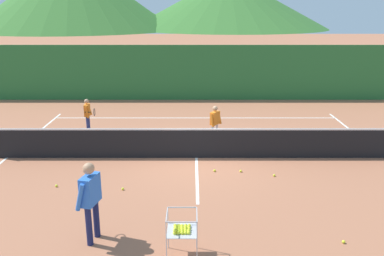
# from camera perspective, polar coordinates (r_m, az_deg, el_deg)

# --- Properties ---
(ground_plane) EXTENTS (120.00, 120.00, 0.00)m
(ground_plane) POSITION_cam_1_polar(r_m,az_deg,el_deg) (12.95, 0.66, -4.18)
(ground_plane) COLOR #A86647
(line_baseline_far) EXTENTS (12.00, 0.08, 0.01)m
(line_baseline_far) POSITION_cam_1_polar(r_m,az_deg,el_deg) (17.51, 0.49, 1.42)
(line_baseline_far) COLOR white
(line_baseline_far) RESTS_ON ground
(line_sideline_west) EXTENTS (0.08, 10.95, 0.01)m
(line_sideline_west) POSITION_cam_1_polar(r_m,az_deg,el_deg) (14.21, -24.38, -3.79)
(line_sideline_west) COLOR white
(line_sideline_west) RESTS_ON ground
(line_service_center) EXTENTS (0.08, 6.34, 0.01)m
(line_service_center) POSITION_cam_1_polar(r_m,az_deg,el_deg) (12.94, 0.66, -4.17)
(line_service_center) COLOR white
(line_service_center) RESTS_ON ground
(tennis_net) EXTENTS (12.58, 0.08, 1.05)m
(tennis_net) POSITION_cam_1_polar(r_m,az_deg,el_deg) (12.78, 0.66, -2.09)
(tennis_net) COLOR #333338
(tennis_net) RESTS_ON ground
(instructor) EXTENTS (0.44, 0.83, 1.70)m
(instructor) POSITION_cam_1_polar(r_m,az_deg,el_deg) (8.44, -13.97, -9.03)
(instructor) COLOR #191E4C
(instructor) RESTS_ON ground
(student_0) EXTENTS (0.43, 0.60, 1.28)m
(student_0) POSITION_cam_1_polar(r_m,az_deg,el_deg) (15.84, -14.31, 2.12)
(student_0) COLOR navy
(student_0) RESTS_ON ground
(student_1) EXTENTS (0.45, 0.49, 1.30)m
(student_1) POSITION_cam_1_polar(r_m,az_deg,el_deg) (14.24, 3.27, 1.05)
(student_1) COLOR silver
(student_1) RESTS_ON ground
(ball_cart) EXTENTS (0.58, 0.58, 0.90)m
(ball_cart) POSITION_cam_1_polar(r_m,az_deg,el_deg) (7.91, -1.40, -13.95)
(ball_cart) COLOR #B7B7BC
(ball_cart) RESTS_ON ground
(tennis_ball_0) EXTENTS (0.07, 0.07, 0.07)m
(tennis_ball_0) POSITION_cam_1_polar(r_m,az_deg,el_deg) (10.91, -9.60, -8.36)
(tennis_ball_0) COLOR yellow
(tennis_ball_0) RESTS_ON ground
(tennis_ball_2) EXTENTS (0.07, 0.07, 0.07)m
(tennis_ball_2) POSITION_cam_1_polar(r_m,az_deg,el_deg) (11.94, 6.84, -5.98)
(tennis_ball_2) COLOR yellow
(tennis_ball_2) RESTS_ON ground
(tennis_ball_3) EXTENTS (0.07, 0.07, 0.07)m
(tennis_ball_3) POSITION_cam_1_polar(r_m,az_deg,el_deg) (11.79, 11.44, -6.50)
(tennis_ball_3) COLOR yellow
(tennis_ball_3) RESTS_ON ground
(tennis_ball_5) EXTENTS (0.07, 0.07, 0.07)m
(tennis_ball_5) POSITION_cam_1_polar(r_m,az_deg,el_deg) (11.91, 3.21, -5.95)
(tennis_ball_5) COLOR yellow
(tennis_ball_5) RESTS_ON ground
(tennis_ball_6) EXTENTS (0.07, 0.07, 0.07)m
(tennis_ball_6) POSITION_cam_1_polar(r_m,az_deg,el_deg) (11.51, -18.36, -7.65)
(tennis_ball_6) COLOR yellow
(tennis_ball_6) RESTS_ON ground
(tennis_ball_7) EXTENTS (0.07, 0.07, 0.07)m
(tennis_ball_7) POSITION_cam_1_polar(r_m,az_deg,el_deg) (9.10, 20.43, -14.66)
(tennis_ball_7) COLOR yellow
(tennis_ball_7) RESTS_ON ground
(windscreen_fence) EXTENTS (26.40, 0.08, 2.77)m
(windscreen_fence) POSITION_cam_1_polar(r_m,az_deg,el_deg) (20.73, 0.43, 7.71)
(windscreen_fence) COLOR #286B33
(windscreen_fence) RESTS_ON ground
(hill_0) EXTENTS (44.56, 44.56, 10.81)m
(hill_0) POSITION_cam_1_polar(r_m,az_deg,el_deg) (92.61, -15.63, 16.57)
(hill_0) COLOR #427A38
(hill_0) RESTS_ON ground
(hill_2) EXTENTS (41.98, 41.98, 10.98)m
(hill_2) POSITION_cam_1_polar(r_m,az_deg,el_deg) (90.66, 5.11, 17.15)
(hill_2) COLOR #38702D
(hill_2) RESTS_ON ground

